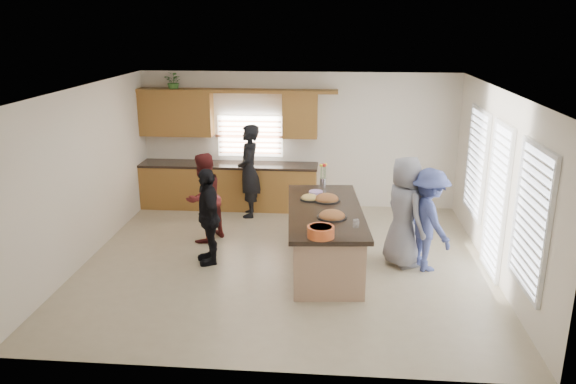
# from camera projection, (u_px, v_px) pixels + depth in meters

# --- Properties ---
(floor) EXTENTS (6.50, 6.50, 0.00)m
(floor) POSITION_uv_depth(u_px,v_px,m) (285.00, 262.00, 9.18)
(floor) COLOR tan
(floor) RESTS_ON ground
(room_shell) EXTENTS (6.52, 6.02, 2.81)m
(room_shell) POSITION_uv_depth(u_px,v_px,m) (285.00, 148.00, 8.62)
(room_shell) COLOR silver
(room_shell) RESTS_ON ground
(back_cabinetry) EXTENTS (4.08, 0.66, 2.46)m
(back_cabinetry) POSITION_uv_depth(u_px,v_px,m) (227.00, 165.00, 11.63)
(back_cabinetry) COLOR olive
(back_cabinetry) RESTS_ON ground
(right_wall_glazing) EXTENTS (0.06, 4.00, 2.25)m
(right_wall_glazing) POSITION_uv_depth(u_px,v_px,m) (498.00, 191.00, 8.39)
(right_wall_glazing) COLOR white
(right_wall_glazing) RESTS_ON ground
(island) EXTENTS (1.37, 2.79, 0.95)m
(island) POSITION_uv_depth(u_px,v_px,m) (325.00, 239.00, 8.94)
(island) COLOR tan
(island) RESTS_ON ground
(platter_front) EXTENTS (0.44, 0.44, 0.18)m
(platter_front) POSITION_uv_depth(u_px,v_px,m) (332.00, 216.00, 8.40)
(platter_front) COLOR black
(platter_front) RESTS_ON island
(platter_mid) EXTENTS (0.44, 0.44, 0.18)m
(platter_mid) POSITION_uv_depth(u_px,v_px,m) (327.00, 199.00, 9.19)
(platter_mid) COLOR black
(platter_mid) RESTS_ON island
(platter_back) EXTENTS (0.32, 0.32, 0.13)m
(platter_back) POSITION_uv_depth(u_px,v_px,m) (310.00, 198.00, 9.25)
(platter_back) COLOR black
(platter_back) RESTS_ON island
(salad_bowl) EXTENTS (0.37, 0.37, 0.15)m
(salad_bowl) POSITION_uv_depth(u_px,v_px,m) (321.00, 231.00, 7.64)
(salad_bowl) COLOR #DA5A28
(salad_bowl) RESTS_ON island
(clear_cup) EXTENTS (0.09, 0.09, 0.11)m
(clear_cup) POSITION_uv_depth(u_px,v_px,m) (356.00, 223.00, 8.01)
(clear_cup) COLOR white
(clear_cup) RESTS_ON island
(plate_stack) EXTENTS (0.24, 0.24, 0.05)m
(plate_stack) POSITION_uv_depth(u_px,v_px,m) (316.00, 192.00, 9.56)
(plate_stack) COLOR #BF96DB
(plate_stack) RESTS_ON island
(flower_vase) EXTENTS (0.14, 0.14, 0.43)m
(flower_vase) POSITION_uv_depth(u_px,v_px,m) (323.00, 174.00, 9.92)
(flower_vase) COLOR silver
(flower_vase) RESTS_ON island
(potted_plant) EXTENTS (0.44, 0.41, 0.39)m
(potted_plant) POSITION_uv_depth(u_px,v_px,m) (174.00, 82.00, 11.30)
(potted_plant) COLOR #3A6F2C
(potted_plant) RESTS_ON back_cabinetry
(woman_left_back) EXTENTS (0.51, 0.72, 1.85)m
(woman_left_back) POSITION_uv_depth(u_px,v_px,m) (249.00, 171.00, 11.10)
(woman_left_back) COLOR black
(woman_left_back) RESTS_ON ground
(woman_left_mid) EXTENTS (0.91, 0.97, 1.59)m
(woman_left_mid) POSITION_uv_depth(u_px,v_px,m) (204.00, 198.00, 9.86)
(woman_left_mid) COLOR #5C1B1B
(woman_left_mid) RESTS_ON ground
(woman_left_front) EXTENTS (0.70, 1.00, 1.58)m
(woman_left_front) POSITION_uv_depth(u_px,v_px,m) (208.00, 216.00, 8.96)
(woman_left_front) COLOR black
(woman_left_front) RESTS_ON ground
(woman_right_back) EXTENTS (0.98, 1.21, 1.64)m
(woman_right_back) POSITION_uv_depth(u_px,v_px,m) (428.00, 220.00, 8.71)
(woman_right_back) COLOR #3A4580
(woman_right_back) RESTS_ON ground
(woman_right_front) EXTENTS (0.89, 1.03, 1.79)m
(woman_right_front) POSITION_uv_depth(u_px,v_px,m) (404.00, 212.00, 8.85)
(woman_right_front) COLOR slate
(woman_right_front) RESTS_ON ground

